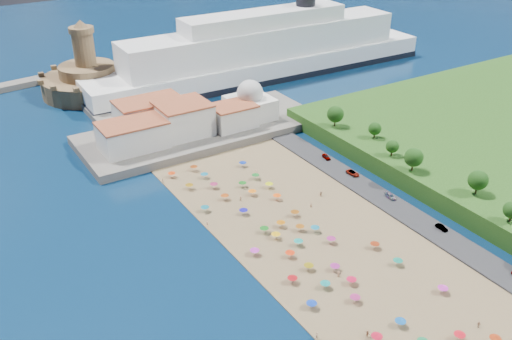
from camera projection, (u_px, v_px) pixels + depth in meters
ground at (292, 236)px, 154.08m from camera, size 700.00×700.00×0.00m
terrace at (202, 130)px, 212.77m from camera, size 90.00×36.00×3.00m
jetty at (113, 113)px, 228.86m from camera, size 18.00×70.00×2.40m
waterfront_buildings at (168, 121)px, 204.16m from camera, size 57.00×29.00×11.00m
domed_building at (250, 103)px, 217.11m from camera, size 16.00×16.00×15.00m
fortress at (88, 79)px, 248.77m from camera, size 40.00×40.00×32.40m
cruise_ship at (264, 53)px, 267.33m from camera, size 173.05×28.89×37.75m
beach_parasols at (313, 252)px, 144.28m from camera, size 33.01×116.87×2.20m
beachgoers at (293, 237)px, 152.05m from camera, size 38.31×100.51×1.82m
parked_cars at (393, 198)px, 169.63m from camera, size 2.43×79.46×1.42m
hillside_trees at (436, 166)px, 168.38m from camera, size 11.90×104.07×7.67m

